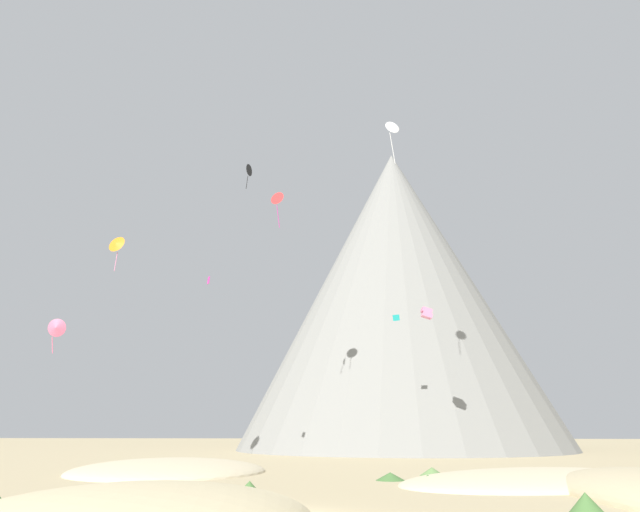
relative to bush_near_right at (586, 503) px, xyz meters
name	(u,v)px	position (x,y,z in m)	size (l,w,h in m)	color
dune_foreground_left	(169,472)	(-27.53, 23.94, -0.47)	(21.02, 16.96, 2.31)	beige
dune_midground	(541,483)	(2.22, 15.60, -0.47)	(22.25, 13.71, 1.97)	beige
bush_near_right	(586,503)	(0.00, 0.00, 0.00)	(1.64, 1.64, 0.93)	#477238
bush_low_patch	(250,485)	(-17.37, 9.29, -0.19)	(1.06, 1.06, 0.55)	#477238
bush_scatter_east	(390,476)	(-8.29, 16.98, -0.18)	(2.21, 2.21, 0.58)	#477238
bush_mid_center	(432,472)	(-4.75, 21.56, -0.13)	(2.11, 2.11, 0.67)	#668C4C
bush_near_left	(428,480)	(-5.84, 13.50, -0.13)	(1.53, 1.53, 0.68)	#477238
rock_massif	(401,307)	(-3.43, 79.29, 25.19)	(75.79, 75.79, 57.73)	gray
kite_teal_mid	(396,318)	(-6.03, 45.20, 16.95)	(0.93, 0.20, 0.86)	teal
kite_black_high	(248,170)	(-23.69, 33.91, 33.15)	(0.70, 1.51, 3.19)	black
kite_red_high	(278,199)	(-20.70, 38.36, 31.12)	(1.95, 1.34, 4.72)	red
kite_magenta_mid	(209,280)	(-27.97, 34.49, 19.71)	(0.43, 0.57, 0.87)	#D1339E
kite_pink_mid	(427,313)	(-2.42, 42.08, 16.89)	(1.47, 1.37, 1.49)	pink
kite_orange_mid	(116,244)	(-39.37, 34.16, 24.34)	(2.27, 1.41, 4.51)	orange
kite_rainbow_low	(56,328)	(-38.41, 21.67, 12.14)	(1.73, 0.74, 3.20)	#E5668C
kite_white_high	(393,127)	(-6.10, 34.20, 38.39)	(1.99, 1.48, 5.81)	white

